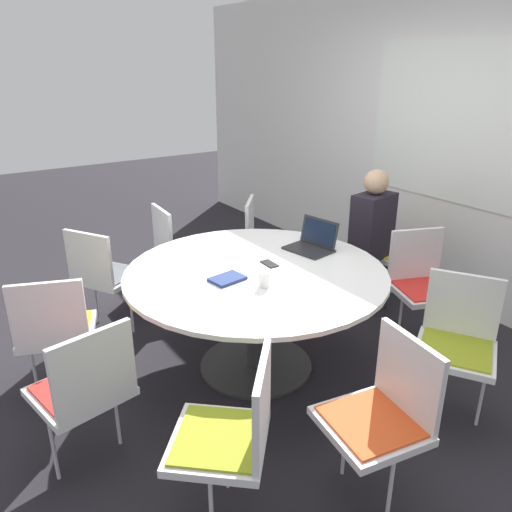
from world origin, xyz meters
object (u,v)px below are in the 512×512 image
Objects in this scene: chair_6 at (233,430)px; chair_7 at (383,409)px; chair_3 at (103,271)px; chair_5 at (85,385)px; cell_phone at (269,264)px; handbag at (141,290)px; chair_0 at (379,243)px; chair_8 at (458,336)px; laptop at (313,242)px; chair_9 at (422,279)px; spiral_notebook at (227,279)px; coffee_cup at (265,279)px; chair_4 at (55,326)px; chair_2 at (177,245)px; chair_1 at (264,237)px; person_0 at (374,230)px.

chair_7 is (0.27, 0.65, 0.00)m from chair_6.
chair_3 and chair_5 have the same top height.
cell_phone is at bearing 3.05° from chair_5.
chair_0 is at bearing 60.61° from handbag.
laptop reaches higher than chair_8.
spiral_notebook is (-0.37, -1.45, 0.23)m from chair_9.
coffee_cup is at bearing 6.98° from chair_7.
chair_4 is 1.39m from handbag.
chair_9 is (0.73, -0.33, 0.00)m from chair_0.
chair_4 is at bearing -119.48° from coffee_cup.
chair_2 and chair_7 have the same top height.
chair_7 is (2.28, -0.92, 0.00)m from chair_1.
cell_phone is (1.04, 0.83, 0.22)m from chair_3.
cell_phone is (-1.03, 0.93, 0.22)m from chair_6.
chair_1 reaches higher than coffee_cup.
chair_9 is at bearing 56.09° from chair_0.
handbag is (-0.09, -0.33, -0.38)m from chair_2.
spiral_notebook is (1.10, 0.45, 0.23)m from chair_3.
chair_3 is at bearing -32.71° from person_0.
chair_0 is 1.04m from laptop.
chair_0 is 1.00× the size of chair_7.
chair_1 is 2.42× the size of handbag.
chair_5 is 1.00× the size of chair_6.
chair_1 is 2.08m from chair_8.
chair_4 is 9.24× the size of coffee_cup.
person_0 is 0.77m from laptop.
coffee_cup is (1.31, 0.60, 0.26)m from chair_3.
chair_5 is at bearing -86.88° from laptop.
chair_0 is at bearing 1.90° from chair_5.
laptop is (0.30, 1.78, 0.27)m from chair_4.
laptop is 0.82m from spiral_notebook.
chair_2 is (-0.26, -0.74, 0.00)m from chair_1.
chair_4 is at bearing -67.39° from chair_3.
chair_0 is 2.68m from chair_6.
chair_8 reaches higher than spiral_notebook.
handbag is at bearing -172.81° from coffee_cup.
chair_0 is 1.46m from cell_phone.
coffee_cup is 0.36m from cell_phone.
person_0 is at bearing -35.30° from chair_7.
chair_5 is 6.08× the size of cell_phone.
chair_3 and chair_4 have the same top height.
spiral_notebook is (0.13, -0.80, -0.04)m from laptop.
chair_9 is at bearing 82.78° from coffee_cup.
spiral_notebook is at bearing 7.16° from chair_9.
laptop reaches higher than chair_9.
chair_8 is (2.13, 1.40, 0.00)m from chair_3.
cell_phone is (0.17, -1.19, 0.03)m from person_0.
chair_5 is at bearing -29.36° from handbag.
laptop is 1.00× the size of handbag.
chair_1 is 2.08m from chair_4.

